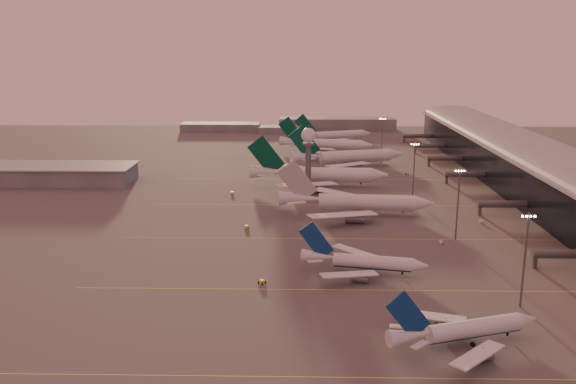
{
  "coord_description": "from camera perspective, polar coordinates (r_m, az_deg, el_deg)",
  "views": [
    {
      "loc": [
        1.49,
        -145.73,
        65.63
      ],
      "look_at": [
        -3.13,
        77.76,
        10.96
      ],
      "focal_mm": 38.0,
      "sensor_mm": 36.0,
      "label": 1
    }
  ],
  "objects": [
    {
      "name": "greentail_a",
      "position": [
        286.69,
        2.95,
        1.36
      ],
      "size": [
        66.15,
        53.35,
        24.01
      ],
      "color": "silver",
      "rests_on": "ground"
    },
    {
      "name": "gsv_catering_b",
      "position": [
        239.52,
        17.67,
        -2.31
      ],
      "size": [
        5.26,
        2.8,
        4.16
      ],
      "color": "silver",
      "rests_on": "ground"
    },
    {
      "name": "gsv_truck_c",
      "position": [
        222.45,
        -3.8,
        -3.1
      ],
      "size": [
        6.42,
        5.34,
        2.52
      ],
      "color": "yellow",
      "rests_on": "ground"
    },
    {
      "name": "gsv_truck_b",
      "position": [
        211.16,
        14.24,
        -4.48
      ],
      "size": [
        5.83,
        3.68,
        2.21
      ],
      "color": "silver",
      "rests_on": "ground"
    },
    {
      "name": "narrowbody_mid",
      "position": [
        180.56,
        7.07,
        -6.66
      ],
      "size": [
        37.51,
        29.65,
        14.8
      ],
      "color": "silver",
      "rests_on": "ground"
    },
    {
      "name": "greentail_d",
      "position": [
        417.02,
        4.35,
        5.15
      ],
      "size": [
        53.57,
        42.51,
        20.32
      ],
      "color": "silver",
      "rests_on": "ground"
    },
    {
      "name": "mast_a",
      "position": [
        164.69,
        21.29,
        -5.6
      ],
      "size": [
        3.6,
        0.56,
        25.0
      ],
      "color": "#515358",
      "rests_on": "ground"
    },
    {
      "name": "terminal",
      "position": [
        282.48,
        23.29,
        1.36
      ],
      "size": [
        57.0,
        362.0,
        23.04
      ],
      "color": "black",
      "rests_on": "ground"
    },
    {
      "name": "gsv_truck_d",
      "position": [
        273.16,
        -5.25,
        0.06
      ],
      "size": [
        4.27,
        6.59,
        2.5
      ],
      "color": "silver",
      "rests_on": "ground"
    },
    {
      "name": "mast_c",
      "position": [
        265.41,
        11.7,
        2.18
      ],
      "size": [
        3.6,
        0.56,
        25.0
      ],
      "color": "#515358",
      "rests_on": "ground"
    },
    {
      "name": "mast_b",
      "position": [
        214.12,
        15.62,
        -0.8
      ],
      "size": [
        3.6,
        0.56,
        25.0
      ],
      "color": "#515358",
      "rests_on": "ground"
    },
    {
      "name": "gsv_tug_far",
      "position": [
        258.0,
        3.98,
        -0.9
      ],
      "size": [
        4.43,
        4.41,
        1.12
      ],
      "color": "silver",
      "rests_on": "ground"
    },
    {
      "name": "radar_tower",
      "position": [
        269.48,
        1.92,
        4.19
      ],
      "size": [
        6.4,
        6.4,
        31.1
      ],
      "color": "#515358",
      "rests_on": "ground"
    },
    {
      "name": "taxiway_markings",
      "position": [
        214.04,
        8.8,
        -4.28
      ],
      "size": [
        180.0,
        185.25,
        0.02
      ],
      "color": "#E5D750",
      "rests_on": "ground"
    },
    {
      "name": "gsv_tug_hangar",
      "position": [
        319.46,
        11.06,
        1.71
      ],
      "size": [
        3.24,
        2.25,
        0.85
      ],
      "color": "yellow",
      "rests_on": "ground"
    },
    {
      "name": "gsv_tug_mid",
      "position": [
        172.6,
        -2.45,
        -8.42
      ],
      "size": [
        4.4,
        4.17,
        1.09
      ],
      "color": "yellow",
      "rests_on": "ground"
    },
    {
      "name": "ground",
      "position": [
        159.83,
        0.55,
        -10.5
      ],
      "size": [
        700.0,
        700.0,
        0.0
      ],
      "primitive_type": "plane",
      "color": "#4D4B4A",
      "rests_on": "ground"
    },
    {
      "name": "greentail_c",
      "position": [
        378.84,
        3.58,
        4.32
      ],
      "size": [
        58.63,
        46.9,
        21.51
      ],
      "color": "silver",
      "rests_on": "ground"
    },
    {
      "name": "greentail_b",
      "position": [
        333.7,
        5.65,
        3.07
      ],
      "size": [
        64.01,
        51.03,
        23.76
      ],
      "color": "silver",
      "rests_on": "ground"
    },
    {
      "name": "distant_horizon",
      "position": [
        474.9,
        1.32,
        6.27
      ],
      "size": [
        165.0,
        37.5,
        9.0
      ],
      "color": "slate",
      "rests_on": "ground"
    },
    {
      "name": "mast_d",
      "position": [
        352.68,
        8.78,
        5.12
      ],
      "size": [
        3.6,
        0.56,
        25.0
      ],
      "color": "#515358",
      "rests_on": "ground"
    },
    {
      "name": "narrowbody_near",
      "position": [
        144.55,
        16.18,
        -12.5
      ],
      "size": [
        37.09,
        29.11,
        14.99
      ],
      "color": "silver",
      "rests_on": "ground"
    },
    {
      "name": "hangar",
      "position": [
        316.48,
        -21.43,
        1.61
      ],
      "size": [
        82.0,
        27.0,
        8.5
      ],
      "color": "slate",
      "rests_on": "ground"
    },
    {
      "name": "widebody_white",
      "position": [
        240.41,
        6.42,
        -1.26
      ],
      "size": [
        61.42,
        49.05,
        21.6
      ],
      "color": "silver",
      "rests_on": "ground"
    }
  ]
}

